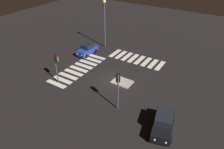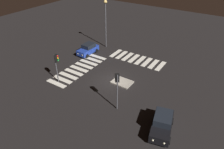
{
  "view_description": "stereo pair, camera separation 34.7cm",
  "coord_description": "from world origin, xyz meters",
  "px_view_note": "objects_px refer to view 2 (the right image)",
  "views": [
    {
      "loc": [
        -12.59,
        19.96,
        15.83
      ],
      "look_at": [
        0.0,
        0.0,
        1.0
      ],
      "focal_mm": 33.53,
      "sensor_mm": 36.0,
      "label": 1
    },
    {
      "loc": [
        -12.88,
        19.77,
        15.83
      ],
      "look_at": [
        0.0,
        0.0,
        1.0
      ],
      "focal_mm": 33.53,
      "sensor_mm": 36.0,
      "label": 2
    }
  ],
  "objects_px": {
    "car_blue": "(88,49)",
    "traffic_light_west": "(117,83)",
    "traffic_light_north": "(57,62)",
    "street_lamp": "(106,16)",
    "car_black": "(162,124)",
    "traffic_island": "(122,82)"
  },
  "relations": [
    {
      "from": "car_black",
      "to": "street_lamp",
      "type": "height_order",
      "value": "street_lamp"
    },
    {
      "from": "traffic_light_north",
      "to": "traffic_island",
      "type": "bearing_deg",
      "value": -3.62
    },
    {
      "from": "car_blue",
      "to": "car_black",
      "type": "distance_m",
      "value": 19.31
    },
    {
      "from": "car_blue",
      "to": "traffic_light_west",
      "type": "relative_size",
      "value": 0.89
    },
    {
      "from": "car_blue",
      "to": "traffic_light_west",
      "type": "height_order",
      "value": "traffic_light_west"
    },
    {
      "from": "traffic_light_north",
      "to": "car_black",
      "type": "bearing_deg",
      "value": -37.72
    },
    {
      "from": "traffic_light_west",
      "to": "street_lamp",
      "type": "bearing_deg",
      "value": -0.05
    },
    {
      "from": "car_black",
      "to": "car_blue",
      "type": "bearing_deg",
      "value": -132.91
    },
    {
      "from": "car_black",
      "to": "street_lamp",
      "type": "distance_m",
      "value": 21.33
    },
    {
      "from": "traffic_island",
      "to": "car_blue",
      "type": "height_order",
      "value": "car_blue"
    },
    {
      "from": "car_blue",
      "to": "car_black",
      "type": "bearing_deg",
      "value": 62.15
    },
    {
      "from": "traffic_light_north",
      "to": "street_lamp",
      "type": "distance_m",
      "value": 13.01
    },
    {
      "from": "car_blue",
      "to": "traffic_light_west",
      "type": "distance_m",
      "value": 14.72
    },
    {
      "from": "car_blue",
      "to": "traffic_light_north",
      "type": "bearing_deg",
      "value": 14.8
    },
    {
      "from": "traffic_light_north",
      "to": "street_lamp",
      "type": "xyz_separation_m",
      "value": [
        1.14,
        -12.73,
        2.45
      ]
    },
    {
      "from": "car_blue",
      "to": "traffic_light_north",
      "type": "relative_size",
      "value": 1.0
    },
    {
      "from": "car_black",
      "to": "traffic_light_west",
      "type": "xyz_separation_m",
      "value": [
        5.49,
        -0.45,
        2.5
      ]
    },
    {
      "from": "traffic_light_west",
      "to": "street_lamp",
      "type": "xyz_separation_m",
      "value": [
        10.4,
        -13.0,
        2.1
      ]
    },
    {
      "from": "car_black",
      "to": "traffic_light_north",
      "type": "distance_m",
      "value": 14.93
    },
    {
      "from": "car_blue",
      "to": "traffic_light_west",
      "type": "bearing_deg",
      "value": 52.98
    },
    {
      "from": "traffic_island",
      "to": "street_lamp",
      "type": "xyz_separation_m",
      "value": [
        8.33,
        -8.35,
        5.43
      ]
    },
    {
      "from": "traffic_island",
      "to": "street_lamp",
      "type": "distance_m",
      "value": 12.99
    }
  ]
}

